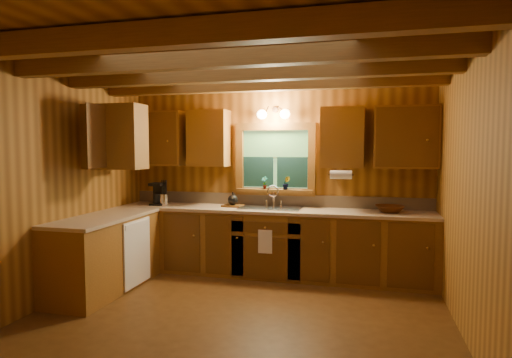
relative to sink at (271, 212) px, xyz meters
The scene contains 20 objects.
room 1.66m from the sink, 90.00° to the right, with size 4.20×4.20×4.20m.
ceiling_beams 2.29m from the sink, 90.00° to the right, with size 4.20×2.54×0.18m.
base_cabinets 0.73m from the sink, 147.14° to the right, with size 4.20×2.22×0.86m.
countertop 0.57m from the sink, 146.97° to the right, with size 4.20×2.24×0.04m.
backsplash 0.31m from the sink, 90.00° to the left, with size 4.20×0.02×0.16m, color tan.
dishwasher_panel 1.79m from the sink, 147.88° to the right, with size 0.02×0.60×0.80m, color white.
upper_cabinets 1.15m from the sink, 162.32° to the right, with size 4.19×1.77×0.78m.
window 0.72m from the sink, 90.00° to the left, with size 1.12×0.08×1.00m.
window_sill 0.34m from the sink, 90.00° to the left, with size 1.06×0.14×0.04m, color brown.
wall_sconce 1.32m from the sink, 90.00° to the left, with size 0.45×0.21×0.17m.
paper_towel_roll 1.06m from the sink, ahead, with size 0.11×0.11×0.27m, color white.
dish_towel 0.48m from the sink, 90.00° to the right, with size 0.18×0.01×0.30m, color white.
sink is the anchor object (origin of this frame).
coffee_maker 1.64m from the sink, behind, with size 0.18×0.23×0.31m.
utensil_crock 1.54m from the sink, behind, with size 0.13×0.13×0.36m.
cutting_board 0.55m from the sink, behind, with size 0.27×0.19×0.02m, color #583512.
teakettle 0.56m from the sink, behind, with size 0.14×0.14×0.18m.
wicker_basket 1.52m from the sink, ahead, with size 0.35×0.35×0.09m, color #48230C.
potted_plant_left 0.44m from the sink, 124.07° to the left, with size 0.09×0.06×0.17m, color #583512.
potted_plant_right 0.45m from the sink, 46.50° to the left, with size 0.10×0.08×0.18m, color #583512.
Camera 1 is at (1.24, -4.02, 1.71)m, focal length 30.46 mm.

